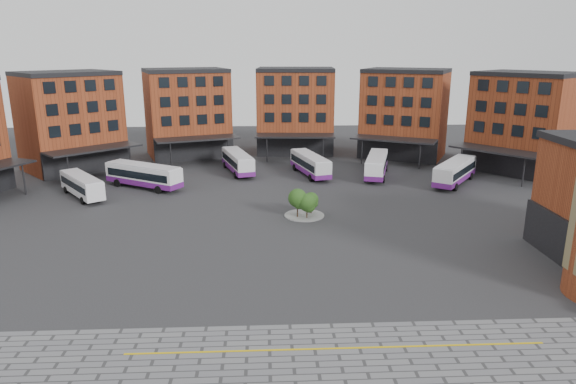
{
  "coord_description": "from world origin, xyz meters",
  "views": [
    {
      "loc": [
        -2.36,
        -41.64,
        17.9
      ],
      "look_at": [
        -0.01,
        7.62,
        4.0
      ],
      "focal_mm": 32.0,
      "sensor_mm": 36.0,
      "label": 1
    }
  ],
  "objects_px": {
    "bus_d": "(310,164)",
    "bus_a": "(82,184)",
    "bus_c": "(238,162)",
    "tree_island": "(304,202)",
    "bus_e": "(377,165)",
    "bus_f": "(455,172)",
    "bus_b": "(144,175)"
  },
  "relations": [
    {
      "from": "bus_d",
      "to": "bus_f",
      "type": "relative_size",
      "value": 1.04
    },
    {
      "from": "bus_e",
      "to": "bus_a",
      "type": "bearing_deg",
      "value": -150.81
    },
    {
      "from": "bus_d",
      "to": "bus_e",
      "type": "bearing_deg",
      "value": -22.5
    },
    {
      "from": "tree_island",
      "to": "bus_e",
      "type": "height_order",
      "value": "tree_island"
    },
    {
      "from": "bus_a",
      "to": "bus_c",
      "type": "relative_size",
      "value": 0.82
    },
    {
      "from": "bus_d",
      "to": "bus_f",
      "type": "xyz_separation_m",
      "value": [
        19.23,
        -5.91,
        0.07
      ]
    },
    {
      "from": "bus_a",
      "to": "bus_e",
      "type": "bearing_deg",
      "value": -24.07
    },
    {
      "from": "bus_e",
      "to": "bus_b",
      "type": "bearing_deg",
      "value": -155.04
    },
    {
      "from": "bus_d",
      "to": "bus_a",
      "type": "bearing_deg",
      "value": -176.48
    },
    {
      "from": "bus_e",
      "to": "tree_island",
      "type": "bearing_deg",
      "value": -106.87
    },
    {
      "from": "bus_d",
      "to": "bus_e",
      "type": "height_order",
      "value": "bus_e"
    },
    {
      "from": "bus_b",
      "to": "bus_c",
      "type": "xyz_separation_m",
      "value": [
        11.97,
        8.19,
        -0.08
      ]
    },
    {
      "from": "tree_island",
      "to": "bus_e",
      "type": "bearing_deg",
      "value": 56.84
    },
    {
      "from": "bus_b",
      "to": "bus_d",
      "type": "height_order",
      "value": "bus_b"
    },
    {
      "from": "bus_c",
      "to": "bus_d",
      "type": "xyz_separation_m",
      "value": [
        10.57,
        -2.13,
        -0.01
      ]
    },
    {
      "from": "bus_a",
      "to": "bus_c",
      "type": "xyz_separation_m",
      "value": [
        18.66,
        12.18,
        0.01
      ]
    },
    {
      "from": "tree_island",
      "to": "bus_c",
      "type": "bearing_deg",
      "value": 111.03
    },
    {
      "from": "bus_c",
      "to": "bus_b",
      "type": "bearing_deg",
      "value": -161.88
    },
    {
      "from": "bus_d",
      "to": "bus_e",
      "type": "xyz_separation_m",
      "value": [
        9.5,
        -1.18,
        0.04
      ]
    },
    {
      "from": "bus_b",
      "to": "bus_f",
      "type": "bearing_deg",
      "value": -58.32
    },
    {
      "from": "bus_c",
      "to": "bus_f",
      "type": "distance_m",
      "value": 30.87
    },
    {
      "from": "bus_f",
      "to": "tree_island",
      "type": "bearing_deg",
      "value": -111.38
    },
    {
      "from": "bus_e",
      "to": "bus_c",
      "type": "bearing_deg",
      "value": -173.07
    },
    {
      "from": "bus_a",
      "to": "bus_e",
      "type": "relative_size",
      "value": 0.81
    },
    {
      "from": "tree_island",
      "to": "bus_d",
      "type": "bearing_deg",
      "value": 83.08
    },
    {
      "from": "bus_c",
      "to": "bus_e",
      "type": "height_order",
      "value": "bus_e"
    },
    {
      "from": "tree_island",
      "to": "bus_d",
      "type": "height_order",
      "value": "tree_island"
    },
    {
      "from": "tree_island",
      "to": "bus_b",
      "type": "distance_m",
      "value": 24.15
    },
    {
      "from": "tree_island",
      "to": "bus_b",
      "type": "xyz_separation_m",
      "value": [
        -20.21,
        13.22,
        -0.01
      ]
    },
    {
      "from": "tree_island",
      "to": "bus_b",
      "type": "bearing_deg",
      "value": 146.8
    },
    {
      "from": "bus_a",
      "to": "bus_f",
      "type": "xyz_separation_m",
      "value": [
        48.47,
        4.14,
        0.08
      ]
    },
    {
      "from": "tree_island",
      "to": "bus_d",
      "type": "relative_size",
      "value": 0.4
    }
  ]
}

